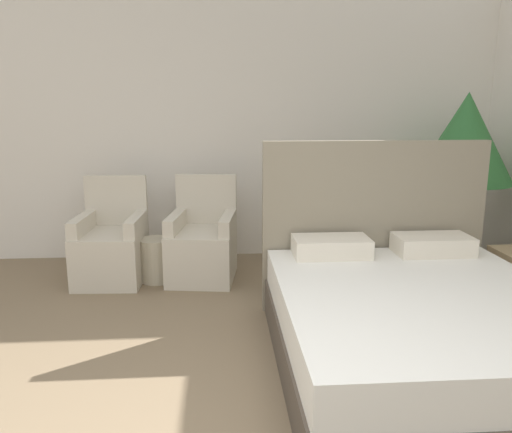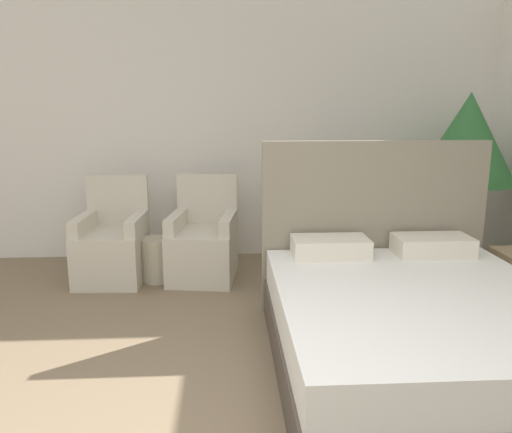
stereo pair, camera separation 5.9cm
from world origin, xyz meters
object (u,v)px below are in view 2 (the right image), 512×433
Objects in this scene: armchair_near_window_right at (203,248)px; armchair_near_window_left at (113,249)px; potted_palm at (467,148)px; side_table at (158,259)px; bed at (413,321)px.

armchair_near_window_left is at bearing -172.33° from armchair_near_window_right.
potted_palm is 4.31× the size of side_table.
armchair_near_window_right is at bearing 2.63° from armchair_near_window_left.
armchair_near_window_left is 3.54m from potted_palm.
bed is 1.17× the size of potted_palm.
side_table is at bearing -3.07° from armchair_near_window_left.
potted_palm is (3.41, 0.13, 0.92)m from armchair_near_window_left.
bed is 2.39m from potted_palm.
bed is 2.23m from armchair_near_window_right.
armchair_near_window_right is (0.85, -0.00, 0.00)m from armchair_near_window_left.
bed reaches higher than armchair_near_window_right.
armchair_near_window_left reaches higher than side_table.
side_table is (0.42, -0.04, -0.10)m from armchair_near_window_left.
potted_palm reaches higher than armchair_near_window_right.
armchair_near_window_right is at bearing 128.63° from bed.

